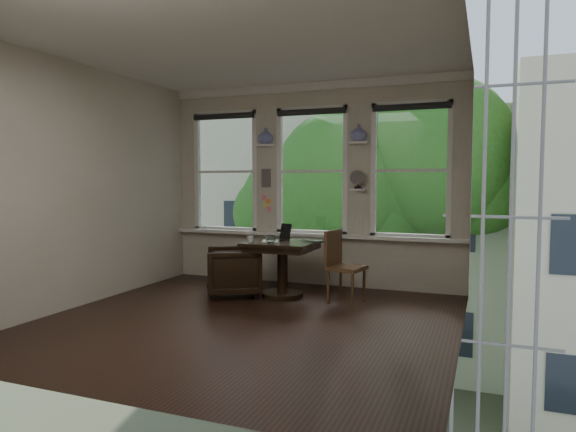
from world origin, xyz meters
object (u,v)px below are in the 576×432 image
at_px(armchair_left, 234,271).
at_px(side_chair_right, 346,267).
at_px(table, 283,269).
at_px(mug, 250,239).
at_px(laptop, 309,241).

height_order(armchair_left, side_chair_right, side_chair_right).
relative_size(table, mug, 10.21).
distance_m(laptop, mug, 0.77).
bearing_deg(table, armchair_left, -163.75).
bearing_deg(mug, side_chair_right, 10.00).
height_order(side_chair_right, mug, side_chair_right).
xyz_separation_m(table, armchair_left, (-0.64, -0.19, -0.05)).
bearing_deg(armchair_left, table, 77.07).
distance_m(table, armchair_left, 0.67).
relative_size(table, laptop, 2.64).
relative_size(table, side_chair_right, 0.98).
height_order(side_chair_right, laptop, side_chair_right).
relative_size(side_chair_right, laptop, 2.70).
height_order(table, armchair_left, table).
distance_m(table, side_chair_right, 0.90).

